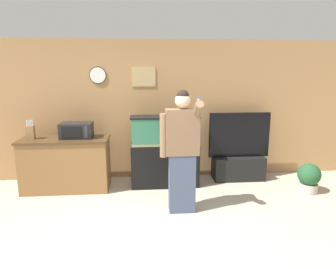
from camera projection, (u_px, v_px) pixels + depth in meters
The scene contains 9 objects.
ground_plane at pixel (147, 252), 3.42m from camera, with size 18.00×18.00×0.00m, color #B2A893.
wall_back_paneled at pixel (144, 110), 5.67m from camera, with size 10.00×0.08×2.60m.
counter_island at pixel (66, 164), 5.18m from camera, with size 1.48×0.66×0.91m.
microwave at pixel (77, 130), 5.10m from camera, with size 0.53×0.37×0.26m.
knife_block at pixel (30, 132), 5.00m from camera, with size 0.13×0.09×0.33m.
aquarium_on_stand at pixel (165, 151), 5.31m from camera, with size 1.20×0.41×1.27m.
tv_on_stand at pixel (238, 160), 5.68m from camera, with size 1.16×0.40×1.28m.
person_standing at pixel (182, 150), 4.25m from camera, with size 0.56×0.42×1.78m.
potted_plant at pixel (309, 177), 5.07m from camera, with size 0.38×0.38×0.50m.
Camera 1 is at (-0.03, -3.08, 2.01)m, focal length 32.00 mm.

